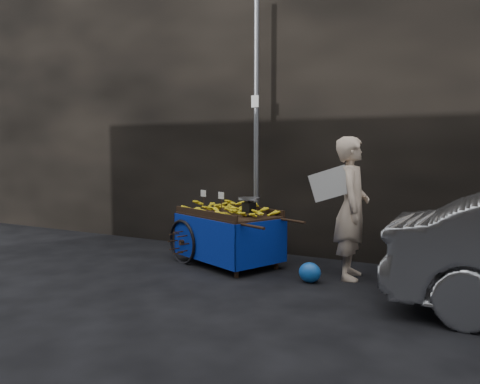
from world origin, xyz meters
The scene contains 6 objects.
ground centered at (0.00, 0.00, 0.00)m, with size 80.00×80.00×0.00m, color black.
building_wall centered at (0.39, 2.60, 2.50)m, with size 13.50×2.00×5.00m.
street_pole centered at (0.30, 1.30, 2.01)m, with size 0.12×0.10×4.00m.
banana_cart centered at (0.16, 0.61, 0.67)m, with size 2.17×1.59×1.08m.
vendor centered at (1.95, 0.69, 0.92)m, with size 0.81×0.73×1.83m.
plastic_bag centered at (1.56, 0.23, 0.13)m, with size 0.28×0.23×0.25m, color #1856B4.
Camera 1 is at (3.45, -5.26, 1.64)m, focal length 35.00 mm.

